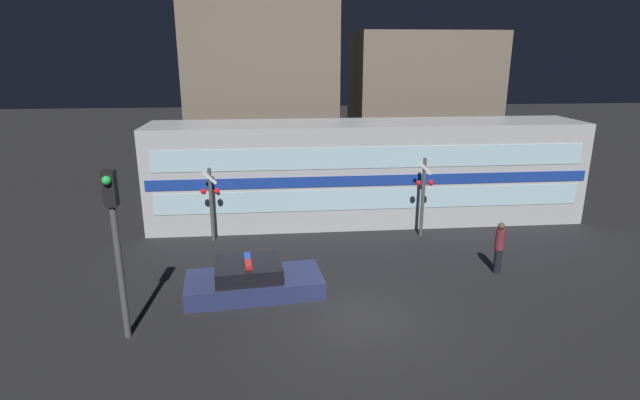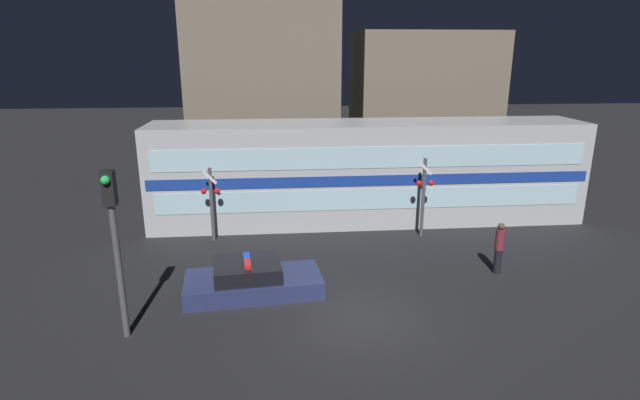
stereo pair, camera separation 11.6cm
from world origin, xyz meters
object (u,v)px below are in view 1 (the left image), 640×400
pedestrian (499,247)px  crossing_signal_near (423,193)px  train (367,172)px  police_car (253,281)px  traffic_light_corner (116,236)px

pedestrian → crossing_signal_near: (-1.60, 3.76, 0.93)m
train → police_car: train is taller
police_car → crossing_signal_near: 8.30m
train → crossing_signal_near: train is taller
police_car → traffic_light_corner: traffic_light_corner is taller
pedestrian → traffic_light_corner: bearing=-165.6°
crossing_signal_near → traffic_light_corner: bearing=-146.2°
pedestrian → crossing_signal_near: 4.19m
train → police_car: bearing=-125.5°
pedestrian → traffic_light_corner: traffic_light_corner is taller
train → traffic_light_corner: traffic_light_corner is taller
train → crossing_signal_near: 3.09m
pedestrian → traffic_light_corner: 12.24m
train → crossing_signal_near: bearing=-51.6°
train → traffic_light_corner: bearing=-131.8°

